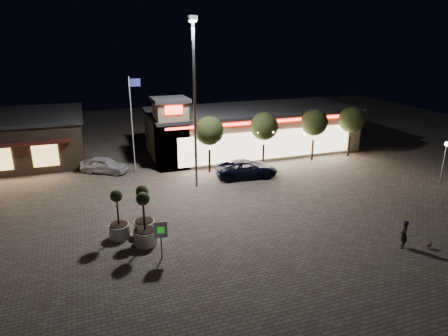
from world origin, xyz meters
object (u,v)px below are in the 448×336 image
object	(u,v)px
planter_mid	(145,229)
valet_sign	(161,233)
pickup_truck	(247,169)
pedestrian	(404,234)
white_sedan	(104,165)
planter_left	(119,223)

from	to	relation	value
planter_mid	valet_sign	xyz separation A→B (m)	(0.58, -1.74, 0.49)
valet_sign	pickup_truck	bearing A→B (deg)	48.47
pedestrian	planter_mid	xyz separation A→B (m)	(-13.24, 5.07, 0.17)
pickup_truck	white_sedan	size ratio (longest dim) A/B	1.28
pickup_truck	planter_mid	world-z (taller)	planter_mid
planter_mid	pedestrian	bearing A→B (deg)	-20.96
pedestrian	planter_left	world-z (taller)	planter_left
pedestrian	planter_mid	size ratio (longest dim) A/B	0.51
planter_mid	valet_sign	bearing A→B (deg)	-71.62
pedestrian	planter_mid	distance (m)	14.18
planter_mid	valet_sign	world-z (taller)	planter_mid
pedestrian	valet_sign	size ratio (longest dim) A/B	0.76
pedestrian	planter_left	size ratio (longest dim) A/B	0.54
planter_left	valet_sign	xyz separation A→B (m)	(1.86, -3.04, 0.55)
planter_left	valet_sign	size ratio (longest dim) A/B	1.41
planter_left	planter_mid	size ratio (longest dim) A/B	0.94
white_sedan	planter_mid	xyz separation A→B (m)	(1.33, -13.40, 0.28)
pickup_truck	planter_mid	bearing A→B (deg)	137.00
white_sedan	planter_left	bearing A→B (deg)	-148.37
white_sedan	valet_sign	distance (m)	15.28
pedestrian	valet_sign	xyz separation A→B (m)	(-12.66, 3.33, 0.66)
pickup_truck	valet_sign	bearing A→B (deg)	144.12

